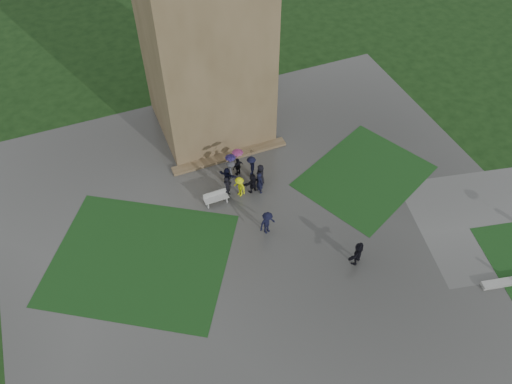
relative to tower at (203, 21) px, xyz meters
name	(u,v)px	position (x,y,z in m)	size (l,w,h in m)	color
ground	(288,266)	(0.00, -15.00, -9.00)	(120.00, 120.00, 0.00)	black
plaza	(275,242)	(0.00, -13.00, -8.99)	(34.00, 34.00, 0.02)	#383835
lawn_inset_left	(140,259)	(-8.50, -11.00, -8.97)	(11.00, 9.00, 0.01)	#123513
lawn_inset_right	(365,176)	(8.50, -10.00, -8.97)	(9.00, 7.00, 0.01)	#123513
tower	(203,21)	(0.00, 0.00, 0.00)	(8.00, 8.00, 18.00)	brown
tower_plinth	(230,156)	(0.00, -4.40, -8.87)	(9.00, 0.80, 0.22)	brown
bench	(216,198)	(-2.45, -8.35, -8.47)	(1.73, 0.57, 1.00)	#A3A39F
visitor_cluster	(243,173)	(-0.02, -7.32, -7.96)	(3.45, 2.97, 2.55)	black
pedestrian_mid	(267,223)	(-0.16, -12.05, -8.05)	(1.20, 0.62, 1.86)	black
pedestrian_near	(358,253)	(4.11, -16.35, -8.08)	(1.67, 0.60, 1.80)	black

